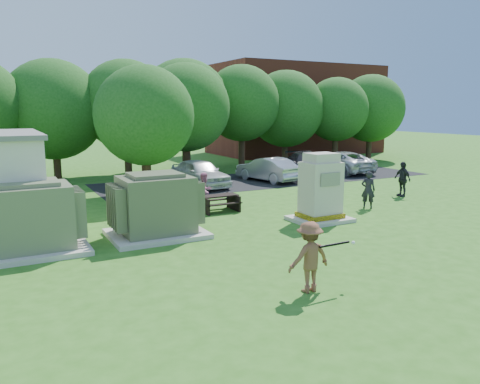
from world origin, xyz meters
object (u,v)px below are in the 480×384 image
picnic_table (219,201)px  batter (309,257)px  person_by_generator (368,190)px  transformer_left (31,219)px  person_at_picnic (205,191)px  car_dark (307,165)px  car_white (200,173)px  car_silver_b (339,162)px  generator_cabinet (321,192)px  person_walking_right (402,179)px  transformer_right (156,207)px  car_silver_a (267,169)px

picnic_table → batter: 8.75m
person_by_generator → transformer_left: bearing=44.9°
batter → person_by_generator: 9.74m
person_at_picnic → car_dark: size_ratio=0.31×
car_white → car_silver_b: 10.18m
generator_cabinet → picnic_table: bearing=128.9°
generator_cabinet → car_dark: (6.19, 9.37, -0.38)m
person_at_picnic → car_white: bearing=44.8°
person_walking_right → car_dark: (-0.28, 7.20, -0.10)m
generator_cabinet → car_silver_b: size_ratio=0.50×
transformer_left → car_white: size_ratio=0.70×
picnic_table → batter: size_ratio=0.96×
generator_cabinet → car_white: (-0.86, 9.22, -0.37)m
car_silver_b → car_white: bearing=4.1°
person_at_picnic → car_white: person_at_picnic is taller
car_silver_b → person_by_generator: bearing=55.5°
picnic_table → car_dark: 10.73m
person_at_picnic → car_silver_b: person_at_picnic is taller
picnic_table → person_by_generator: size_ratio=1.00×
batter → car_dark: (10.59, 14.70, -0.09)m
person_by_generator → car_silver_b: (6.16, 9.23, -0.09)m
transformer_right → car_silver_b: 17.86m
picnic_table → transformer_left: bearing=-161.1°
transformer_left → person_walking_right: transformer_left is taller
person_at_picnic → car_silver_b: (12.17, 6.15, -0.06)m
transformer_left → car_white: 12.19m
person_walking_right → car_silver_b: bearing=163.6°
batter → car_silver_b: bearing=-131.8°
person_at_picnic → person_walking_right: size_ratio=0.92×
transformer_right → car_white: (5.12, 8.42, -0.24)m
person_by_generator → car_white: (-3.98, 8.36, -0.05)m
transformer_left → batter: size_ratio=1.85×
person_walking_right → car_dark: size_ratio=0.33×
car_silver_a → car_silver_b: 6.03m
person_by_generator → person_walking_right: (3.35, 1.31, 0.05)m
transformer_right → batter: 6.34m
person_walking_right → car_silver_a: size_ratio=0.40×
generator_cabinet → car_white: bearing=95.3°
car_silver_b → transformer_left: bearing=25.3°
picnic_table → car_white: (1.74, 6.00, 0.31)m
car_silver_a → car_silver_b: bearing=176.9°
car_white → transformer_right: bearing=-127.8°
batter → person_at_picnic: bearing=-99.5°
transformer_right → car_silver_a: bearing=42.2°
person_by_generator → car_white: bearing=-19.9°
person_walking_right → person_at_picnic: bearing=-97.5°
batter → person_by_generator: size_ratio=1.04×
generator_cabinet → picnic_table: generator_cabinet is taller
car_dark → car_silver_b: 3.18m
car_silver_b → transformer_right: bearing=30.6°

